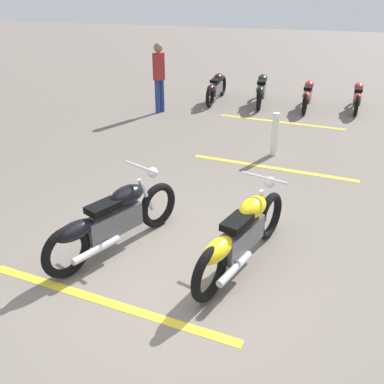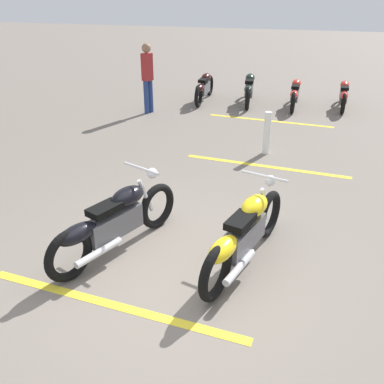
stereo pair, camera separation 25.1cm
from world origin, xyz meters
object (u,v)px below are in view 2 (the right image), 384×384
at_px(motorcycle_row_far_left, 344,95).
at_px(bystander_near_row, 147,75).
at_px(motorcycle_row_right, 204,87).
at_px(motorcycle_row_left, 295,93).
at_px(motorcycle_row_center, 249,89).
at_px(motorcycle_bright_foreground, 244,234).
at_px(motorcycle_dark_foreground, 114,222).
at_px(bollard_post, 267,133).

relative_size(motorcycle_row_far_left, bystander_near_row, 1.06).
distance_m(motorcycle_row_right, bystander_near_row, 2.02).
distance_m(motorcycle_row_left, motorcycle_row_right, 2.63).
xyz_separation_m(motorcycle_row_center, bystander_near_row, (-1.64, 2.49, 0.57)).
distance_m(motorcycle_row_left, bystander_near_row, 4.14).
height_order(motorcycle_row_left, motorcycle_row_center, motorcycle_row_center).
xyz_separation_m(motorcycle_bright_foreground, motorcycle_row_center, (7.92, 1.07, -0.02)).
height_order(motorcycle_bright_foreground, motorcycle_dark_foreground, same).
relative_size(motorcycle_dark_foreground, motorcycle_row_center, 0.97).
bearing_deg(motorcycle_dark_foreground, bollard_post, 2.71).
distance_m(motorcycle_dark_foreground, bystander_near_row, 6.72).
bearing_deg(motorcycle_bright_foreground, bollard_post, 18.39).
bearing_deg(bollard_post, motorcycle_row_center, 13.30).
xyz_separation_m(motorcycle_row_right, bystander_near_row, (-1.54, 1.17, 0.59)).
bearing_deg(motorcycle_row_far_left, motorcycle_row_right, 95.59).
height_order(motorcycle_bright_foreground, motorcycle_row_right, motorcycle_bright_foreground).
height_order(motorcycle_row_left, bollard_post, bollard_post).
xyz_separation_m(motorcycle_row_center, bollard_post, (-3.91, -0.92, -0.00)).
bearing_deg(motorcycle_row_far_left, motorcycle_row_center, 95.18).
height_order(motorcycle_bright_foreground, motorcycle_row_far_left, motorcycle_bright_foreground).
xyz_separation_m(motorcycle_bright_foreground, bystander_near_row, (6.28, 3.56, 0.55)).
xyz_separation_m(motorcycle_row_left, bystander_near_row, (-1.54, 3.80, 0.61)).
relative_size(motorcycle_dark_foreground, bystander_near_row, 1.16).
height_order(motorcycle_dark_foreground, bystander_near_row, bystander_near_row).
distance_m(motorcycle_bright_foreground, motorcycle_row_far_left, 8.22).
bearing_deg(motorcycle_row_far_left, motorcycle_bright_foreground, 171.00).
height_order(motorcycle_bright_foreground, motorcycle_row_center, motorcycle_bright_foreground).
xyz_separation_m(motorcycle_bright_foreground, motorcycle_dark_foreground, (-0.14, 1.67, 0.00)).
xyz_separation_m(motorcycle_row_far_left, bystander_near_row, (-1.79, 5.11, 0.62)).
distance_m(motorcycle_bright_foreground, bystander_near_row, 7.24).
distance_m(motorcycle_row_left, motorcycle_row_center, 1.31).
xyz_separation_m(motorcycle_row_center, motorcycle_row_right, (-0.10, 1.32, -0.02)).
distance_m(motorcycle_dark_foreground, motorcycle_row_right, 8.00).
distance_m(motorcycle_bright_foreground, motorcycle_dark_foreground, 1.67).
xyz_separation_m(motorcycle_row_left, bollard_post, (-3.81, 0.38, 0.04)).
bearing_deg(bollard_post, motorcycle_dark_foreground, 159.88).
xyz_separation_m(motorcycle_row_far_left, bollard_post, (-4.06, 1.70, 0.05)).
height_order(motorcycle_row_right, bystander_near_row, bystander_near_row).
height_order(motorcycle_row_center, motorcycle_row_right, motorcycle_row_center).
bearing_deg(motorcycle_row_left, motorcycle_row_center, 86.54).
distance_m(motorcycle_row_center, bystander_near_row, 3.04).
bearing_deg(motorcycle_dark_foreground, motorcycle_row_center, 18.59).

